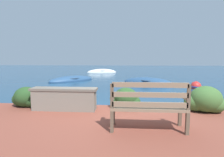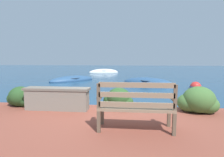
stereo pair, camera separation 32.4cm
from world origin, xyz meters
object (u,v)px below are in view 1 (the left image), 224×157
rowboat_far (102,73)px  rowboat_nearest (148,83)px  mooring_buoy (196,87)px  park_bench (148,105)px  rowboat_mid (72,80)px

rowboat_far → rowboat_nearest: bearing=98.3°
rowboat_nearest → rowboat_far: (-4.04, 8.61, 0.01)m
rowboat_far → mooring_buoy: 11.82m
park_bench → rowboat_far: size_ratio=0.41×
park_bench → rowboat_mid: bearing=114.9°
rowboat_mid → rowboat_far: (1.19, 7.33, 0.01)m
rowboat_nearest → rowboat_far: rowboat_far is taller
rowboat_mid → mooring_buoy: size_ratio=5.36×
rowboat_mid → mooring_buoy: (7.59, -2.60, 0.04)m
park_bench → mooring_buoy: (3.35, 6.35, -0.61)m
rowboat_mid → mooring_buoy: bearing=114.2°
rowboat_mid → rowboat_nearest: bearing=119.4°
rowboat_far → mooring_buoy: bearing=105.9°
rowboat_nearest → rowboat_mid: 5.38m
park_bench → rowboat_far: bearing=100.2°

